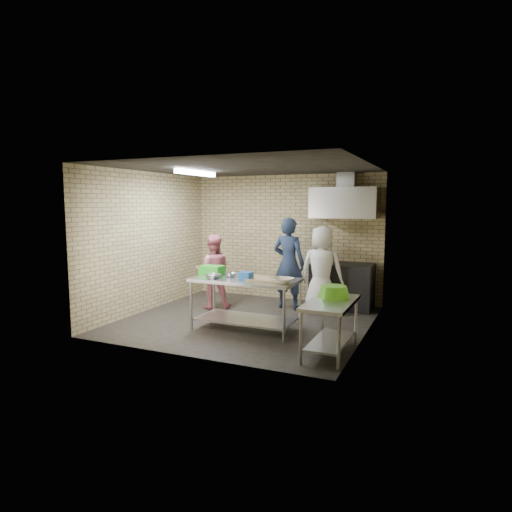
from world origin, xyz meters
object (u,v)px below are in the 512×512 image
(bottle_green, at_px, (369,207))
(green_crate, at_px, (212,270))
(side_counter, at_px, (330,328))
(green_basin, at_px, (334,292))
(man_navy, at_px, (289,263))
(prep_table, at_px, (246,304))
(woman_white, at_px, (322,270))
(stove, at_px, (342,286))
(woman_pink, at_px, (213,272))
(blue_tub, at_px, (246,276))
(bottle_red, at_px, (349,206))

(bottle_green, bearing_deg, green_crate, -134.75)
(side_counter, height_order, green_crate, green_crate)
(green_basin, distance_m, man_navy, 2.46)
(prep_table, relative_size, woman_white, 1.04)
(man_navy, bearing_deg, green_crate, 68.23)
(stove, distance_m, green_basin, 2.57)
(woman_white, bearing_deg, stove, -117.73)
(green_basin, xyz_separation_m, woman_pink, (-2.79, 1.44, -0.10))
(stove, distance_m, blue_tub, 2.55)
(woman_white, bearing_deg, woman_pink, 14.16)
(bottle_red, xyz_separation_m, bottle_green, (0.40, 0.00, -0.01))
(bottle_green, bearing_deg, man_navy, -153.16)
(blue_tub, xyz_separation_m, green_basin, (1.50, -0.23, -0.09))
(woman_white, bearing_deg, man_navy, -4.69)
(stove, relative_size, bottle_red, 6.67)
(stove, bearing_deg, man_navy, -153.74)
(man_navy, xyz_separation_m, woman_pink, (-1.39, -0.58, -0.17))
(green_crate, xyz_separation_m, blue_tub, (0.75, -0.22, -0.01))
(stove, height_order, man_navy, man_navy)
(side_counter, relative_size, bottle_green, 8.00)
(green_basin, bearing_deg, woman_white, 109.92)
(stove, height_order, bottle_green, bottle_green)
(man_navy, bearing_deg, stove, -147.09)
(woman_white, bearing_deg, side_counter, 108.33)
(green_basin, relative_size, bottle_green, 3.07)
(prep_table, relative_size, man_navy, 0.95)
(stove, bearing_deg, green_crate, -131.60)
(side_counter, distance_m, blue_tub, 1.69)
(man_navy, bearing_deg, bottle_red, -138.18)
(bottle_red, bearing_deg, green_crate, -129.24)
(prep_table, xyz_separation_m, bottle_red, (1.17, 2.41, 1.60))
(prep_table, distance_m, green_crate, 0.87)
(side_counter, distance_m, man_navy, 2.73)
(side_counter, distance_m, bottle_green, 3.41)
(green_crate, bearing_deg, stove, 48.40)
(green_basin, bearing_deg, prep_table, 167.94)
(stove, xyz_separation_m, blue_tub, (-1.07, -2.27, 0.48))
(stove, xyz_separation_m, woman_white, (-0.28, -0.54, 0.38))
(green_crate, relative_size, woman_pink, 0.26)
(side_counter, height_order, bottle_red, bottle_red)
(side_counter, bearing_deg, prep_table, 159.69)
(green_crate, bearing_deg, bottle_green, 45.25)
(stove, relative_size, woman_pink, 0.81)
(prep_table, height_order, woman_pink, woman_pink)
(prep_table, xyz_separation_m, green_crate, (-0.70, 0.12, 0.51))
(bottle_red, relative_size, woman_pink, 0.12)
(prep_table, bearing_deg, woman_white, 62.86)
(stove, relative_size, woman_white, 0.72)
(man_navy, distance_m, woman_white, 0.69)
(prep_table, height_order, man_navy, man_navy)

